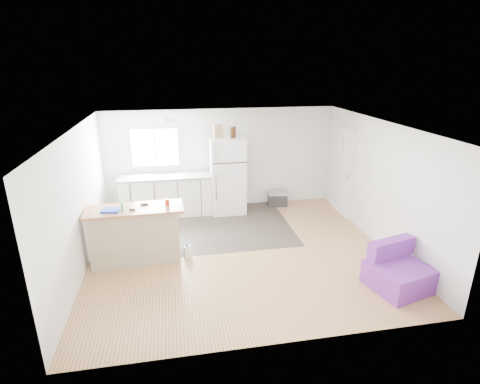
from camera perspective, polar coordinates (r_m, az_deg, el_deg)
The scene contains 19 objects.
room at distance 6.74m, azimuth 0.01°, elevation -0.13°, with size 5.51×5.01×2.41m.
vinyl_zone at distance 8.26m, azimuth -6.55°, elevation -5.41°, with size 4.05×2.50×0.00m, color #2E2723.
window at distance 8.94m, azimuth -12.83°, elevation 6.65°, with size 1.18×0.06×0.98m.
interior_door at distance 9.04m, azimuth 15.43°, elevation 3.06°, with size 0.11×0.92×2.10m.
ceiling_fixture at distance 7.52m, azimuth -10.88°, elevation 10.73°, with size 0.30×0.30×0.07m, color white.
kitchen_cabinets at distance 8.92m, azimuth -11.12°, elevation -0.39°, with size 2.14×0.68×1.24m.
peninsula at distance 6.97m, azimuth -15.64°, elevation -6.25°, with size 1.69×0.68×1.03m.
refrigerator at distance 8.82m, azimuth -1.93°, elevation 2.57°, with size 0.80×0.76×1.80m.
cooler at distance 9.43m, azimuth 5.76°, elevation -0.98°, with size 0.51×0.38×0.36m.
purple_seat at distance 6.61m, azimuth 22.87°, elevation -11.18°, with size 1.03×1.01×0.71m.
cleaner_jug at distance 7.06m, azimuth -8.03°, elevation -8.94°, with size 0.14×0.12×0.27m.
mop at distance 7.01m, azimuth -17.44°, elevation -8.91°, with size 0.20×0.34×1.22m.
red_cup at distance 6.74m, azimuth -11.04°, elevation -1.51°, with size 0.08×0.08×0.12m, color red.
blue_tray at distance 6.74m, azimuth -19.09°, elevation -2.63°, with size 0.30×0.22×0.04m, color #1637D0.
tool_a at distance 6.86m, azimuth -14.40°, elevation -1.80°, with size 0.14×0.05×0.03m, color black.
tool_b at distance 6.68m, azimuth -16.12°, elevation -2.57°, with size 0.10×0.04×0.03m, color black.
cardboard_box at distance 8.53m, azimuth -3.44°, elevation 9.21°, with size 0.20×0.10×0.30m, color #A07F5B.
bottle_left at distance 8.49m, azimuth -1.26°, elevation 9.02°, with size 0.07×0.07×0.25m, color #3B200A.
bottle_right at distance 8.60m, azimuth -0.88°, elevation 9.15°, with size 0.07×0.07×0.25m, color #3B200A.
Camera 1 is at (-1.15, -6.24, 3.45)m, focal length 28.00 mm.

